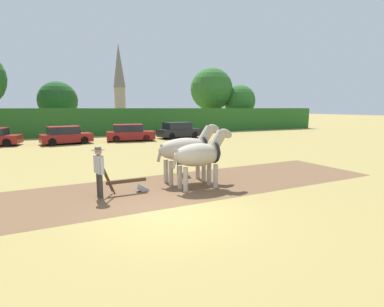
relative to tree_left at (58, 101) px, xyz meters
The scene contains 15 objects.
ground_plane 33.11m from the tree_left, 86.03° to the right, with size 240.00×240.00×0.00m, color #998447.
plowed_furrow_strip 30.48m from the tree_left, 88.63° to the right, with size 23.16×4.44×0.01m, color brown.
hedgerow 6.73m from the tree_left, 68.77° to the right, with size 64.56×1.72×3.01m, color #286023.
tree_left is the anchor object (origin of this frame).
tree_center_left 21.54m from the tree_left, ahead, with size 6.38×6.38×9.05m.
tree_center 25.73m from the tree_left, ahead, with size 4.84×4.84×6.57m.
church_spire 25.91m from the tree_left, 61.63° to the left, with size 2.45×2.45×15.94m.
draft_horse_lead_left 31.05m from the tree_left, 81.95° to the right, with size 2.67×0.99×2.33m.
draft_horse_lead_right 29.92m from the tree_left, 81.73° to the right, with size 2.97×1.05×2.44m.
plow 30.44m from the tree_left, 86.73° to the right, with size 1.67×0.48×1.13m.
farmer_at_plow 30.45m from the tree_left, 88.78° to the right, with size 0.44×0.67×1.75m.
farmer_beside_team 28.45m from the tree_left, 80.67° to the right, with size 0.53×0.44×1.63m.
parked_car_center_left 13.48m from the tree_left, 89.09° to the right, with size 4.31×2.46×1.52m.
parked_car_center 14.62m from the tree_left, 66.31° to the right, with size 4.55×2.38×1.56m.
parked_car_center_right 16.79m from the tree_left, 48.59° to the right, with size 4.59×2.44×1.61m.
Camera 1 is at (-2.94, -7.87, 3.05)m, focal length 28.00 mm.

